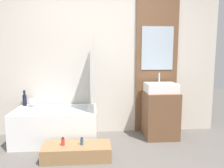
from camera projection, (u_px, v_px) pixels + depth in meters
wall_tiled_back at (97, 58)px, 3.74m from camera, size 4.20×0.06×2.60m
wall_wood_accent at (157, 57)px, 3.77m from camera, size 0.73×0.04×2.60m
bathtub at (56, 125)px, 3.43m from camera, size 1.26×0.72×0.52m
glass_shower_screen at (94, 74)px, 3.34m from camera, size 0.01×0.63×1.09m
wooden_step_bench at (77, 152)px, 2.88m from camera, size 0.89×0.37×0.19m
vanity_cabinet at (160, 114)px, 3.62m from camera, size 0.52×0.52×0.75m
sink at (161, 88)px, 3.56m from camera, size 0.50×0.38×0.31m
vase_tall_dark at (25, 99)px, 3.61m from camera, size 0.06×0.06×0.26m
vase_round_light at (33, 102)px, 3.59m from camera, size 0.13×0.13×0.13m
bottle_soap_primary at (63, 142)px, 2.84m from camera, size 0.05×0.05×0.11m
bottle_soap_secondary at (82, 141)px, 2.86m from camera, size 0.04×0.04×0.10m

